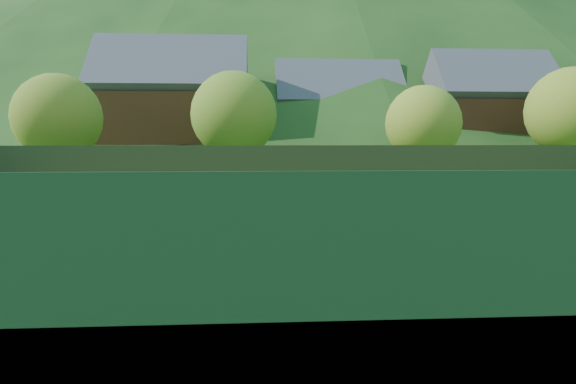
{
  "coord_description": "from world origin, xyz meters",
  "views": [
    {
      "loc": [
        -2.51,
        -18.57,
        3.44
      ],
      "look_at": [
        -1.28,
        0.0,
        1.49
      ],
      "focal_mm": 32.0,
      "sensor_mm": 36.0,
      "label": 1
    }
  ],
  "objects": [
    {
      "name": "tennis_ball_10",
      "position": [
        5.51,
        -6.04,
        0.05
      ],
      "size": [
        0.07,
        0.07,
        0.07
      ],
      "primitive_type": "sphere",
      "color": "#BBDB24",
      "rests_on": "clay_court"
    },
    {
      "name": "tennis_ball_11",
      "position": [
        -2.68,
        -3.58,
        0.05
      ],
      "size": [
        0.07,
        0.07,
        0.07
      ],
      "primitive_type": "sphere",
      "color": "#BBDB24",
      "rests_on": "clay_court"
    },
    {
      "name": "chalet_right",
      "position": [
        20.0,
        30.0,
        5.26
      ],
      "size": [
        11.5,
        8.82,
        11.91
      ],
      "color": "beige",
      "rests_on": "ground"
    },
    {
      "name": "tree_d",
      "position": [
        22.0,
        20.0,
        5.52
      ],
      "size": [
        6.8,
        6.8,
        8.93
      ],
      "color": "#3D2518",
      "rests_on": "ground"
    },
    {
      "name": "coach",
      "position": [
        -2.46,
        -2.66,
        0.94
      ],
      "size": [
        0.79,
        0.67,
        1.85
      ],
      "primitive_type": "imported",
      "rotation": [
        0.0,
        0.0,
        -0.41
      ],
      "color": "#182D9D",
      "rests_on": "clay_court"
    },
    {
      "name": "tennis_ball_0",
      "position": [
        1.71,
        -4.74,
        0.05
      ],
      "size": [
        0.07,
        0.07,
        0.07
      ],
      "primitive_type": "sphere",
      "color": "#BBDB24",
      "rests_on": "clay_court"
    },
    {
      "name": "tennis_ball_9",
      "position": [
        2.14,
        -8.99,
        0.05
      ],
      "size": [
        0.07,
        0.07,
        0.07
      ],
      "primitive_type": "sphere",
      "color": "#BBDB24",
      "rests_on": "clay_court"
    },
    {
      "name": "student_a",
      "position": [
        3.78,
        1.84,
        0.68
      ],
      "size": [
        0.68,
        0.55,
        1.33
      ],
      "primitive_type": "imported",
      "rotation": [
        0.0,
        0.0,
        3.21
      ],
      "color": "orange",
      "rests_on": "clay_court"
    },
    {
      "name": "tree_c",
      "position": [
        10.0,
        19.0,
        4.54
      ],
      "size": [
        5.6,
        5.6,
        7.35
      ],
      "color": "#3F2919",
      "rests_on": "ground"
    },
    {
      "name": "mountain_far_right",
      "position": [
        90.0,
        150.0,
        47.5
      ],
      "size": [
        260.0,
        260.0,
        95.0
      ],
      "primitive_type": "cone",
      "color": "black",
      "rests_on": "ground"
    },
    {
      "name": "court_lines",
      "position": [
        0.0,
        0.0,
        0.02
      ],
      "size": [
        23.83,
        11.03,
        0.0
      ],
      "color": "white",
      "rests_on": "clay_court"
    },
    {
      "name": "tennis_ball_5",
      "position": [
        -4.36,
        -3.25,
        0.05
      ],
      "size": [
        0.07,
        0.07,
        0.07
      ],
      "primitive_type": "sphere",
      "color": "#BBDB24",
      "rests_on": "clay_court"
    },
    {
      "name": "ball_hopper",
      "position": [
        -7.15,
        -3.45,
        0.77
      ],
      "size": [
        0.57,
        0.57,
        1.0
      ],
      "color": "black",
      "rests_on": "clay_court"
    },
    {
      "name": "perimeter_fence",
      "position": [
        0.0,
        0.0,
        1.27
      ],
      "size": [
        40.4,
        24.24,
        3.0
      ],
      "color": "black",
      "rests_on": "clay_court"
    },
    {
      "name": "clay_court",
      "position": [
        0.0,
        0.0,
        0.01
      ],
      "size": [
        40.0,
        24.0,
        0.02
      ],
      "primitive_type": "cube",
      "color": "#B5531D",
      "rests_on": "ground"
    },
    {
      "name": "tennis_ball_13",
      "position": [
        -5.54,
        -7.93,
        0.05
      ],
      "size": [
        0.07,
        0.07,
        0.07
      ],
      "primitive_type": "sphere",
      "color": "#BBDB24",
      "rests_on": "clay_court"
    },
    {
      "name": "ground",
      "position": [
        0.0,
        0.0,
        0.0
      ],
      "size": [
        400.0,
        400.0,
        0.0
      ],
      "primitive_type": "plane",
      "color": "#2E561B",
      "rests_on": "ground"
    },
    {
      "name": "tennis_ball_3",
      "position": [
        -7.47,
        -3.46,
        0.05
      ],
      "size": [
        0.07,
        0.07,
        0.07
      ],
      "primitive_type": "sphere",
      "color": "#BBDB24",
      "rests_on": "clay_court"
    },
    {
      "name": "chalet_left",
      "position": [
        -10.0,
        30.0,
        5.65
      ],
      "size": [
        13.8,
        9.93,
        12.92
      ],
      "color": "beige",
      "rests_on": "ground"
    },
    {
      "name": "tennis_ball_4",
      "position": [
        -7.02,
        -2.87,
        0.05
      ],
      "size": [
        0.07,
        0.07,
        0.07
      ],
      "primitive_type": "sphere",
      "color": "#BBDB24",
      "rests_on": "clay_court"
    },
    {
      "name": "tennis_net",
      "position": [
        0.0,
        0.0,
        0.52
      ],
      "size": [
        0.1,
        12.07,
        1.1
      ],
      "color": "black",
      "rests_on": "clay_court"
    },
    {
      "name": "tennis_ball_16",
      "position": [
        4.69,
        -1.01,
        0.05
      ],
      "size": [
        0.07,
        0.07,
        0.07
      ],
      "primitive_type": "sphere",
      "color": "#BBDB24",
      "rests_on": "clay_court"
    },
    {
      "name": "tennis_ball_19",
      "position": [
        -0.47,
        -3.61,
        0.05
      ],
      "size": [
        0.07,
        0.07,
        0.07
      ],
      "primitive_type": "sphere",
      "color": "#BBDB24",
      "rests_on": "clay_court"
    },
    {
      "name": "tennis_ball_14",
      "position": [
        -0.79,
        -4.23,
        0.05
      ],
      "size": [
        0.07,
        0.07,
        0.07
      ],
      "primitive_type": "sphere",
      "color": "#BBDB24",
      "rests_on": "clay_court"
    },
    {
      "name": "tree_a",
      "position": [
        -16.0,
        18.0,
        4.87
      ],
      "size": [
        6.0,
        6.0,
        7.88
      ],
      "color": "#42291A",
      "rests_on": "ground"
    },
    {
      "name": "tennis_ball_2",
      "position": [
        4.88,
        -3.72,
        0.05
      ],
      "size": [
        0.07,
        0.07,
        0.07
      ],
      "primitive_type": "sphere",
      "color": "#BBDB24",
      "rests_on": "clay_court"
    },
    {
      "name": "tennis_ball_1",
      "position": [
        -4.38,
        -3.52,
        0.05
      ],
      "size": [
        0.07,
        0.07,
        0.07
      ],
      "primitive_type": "sphere",
      "color": "#BBDB24",
      "rests_on": "clay_court"
    },
    {
      "name": "tennis_ball_12",
      "position": [
        0.03,
        -1.83,
        0.05
      ],
      "size": [
        0.07,
        0.07,
        0.07
      ],
      "primitive_type": "sphere",
      "color": "#BBDB24",
      "rests_on": "clay_court"
    },
    {
      "name": "tennis_ball_17",
      "position": [
        -0.34,
        -8.64,
        0.05
      ],
      "size": [
        0.07,
        0.07,
        0.07
      ],
      "primitive_type": "sphere",
      "color": "#BBDB24",
      "rests_on": "clay_court"
    },
    {
      "name": "tennis_ball_18",
      "position": [
        -1.36,
        -6.23,
        0.05
      ],
      "size": [
        0.07,
        0.07,
        0.07
      ],
      "primitive_type": "sphere",
      "color": "#BBDB24",
      "rests_on": "clay_court"
    },
    {
      "name": "tennis_ball_6",
      "position": [
        -1.37,
        -4.16,
        0.05
      ],
      "size": [
        0.07,
        0.07,
        0.07
      ],
      "primitive_type": "sphere",
      "color": "#BBDB24",
      "rests_on": "clay_court"
    },
    {
      "name": "tennis_ball_8",
      "position": [
        2.95,
        -4.28,
        0.05
      ],
      "size": [
        0.07,
        0.07,
        0.07
      ],
      "primitive_type": "sphere",
      "color": "#BBDB24",
      "rests_on": "clay_court"
    },
    {
      "name": "tennis_ball_7",
      "position": [
        -5.61,
        -7.93,
        0.05
      ],
      "size": [
        0.07,
        0.07,
        0.07
      ],
      "primitive_type": "sphere",
      "color": "#BBDB24",
      "rests_on": "clay_court"
    },
    {
      "name": "student_b",
      "position": [
        3.3,
        3.24,
        0.8
      ],
      "size": [
        0.99,
        0.61,
        1.57
      ],
      "primitive_type": "imported",
      "rotation": [
        0.0,
        0.0,
        3.41
      ],
      "color": "orange",
      "rests_on": "clay_court"
    },
    {
      "name": "tree_b",
      "position": [
        -4.0,
        20.0,
        5.19
      ],
      "size": [
        6.4,
        6.4,
        8.4
      ],
      "color": "#402619",
      "rests_on": "ground"
    },
    {
      "name": "tennis_ball_15",
      "position": [
        -1.01,
        -8.87,
        0.05
      ],
      "size": [
        0.07,
        0.07,
        0.07
      ],
      "primitive_type": "sphere",
      "color": "#BBDB24",
      "rests_on": "clay_court"
    },
    {
      "name": "student_d",
      "position": [
        9.3,
        1.03,
        0.71
      ],
      "size": [
        0.98,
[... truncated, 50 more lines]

